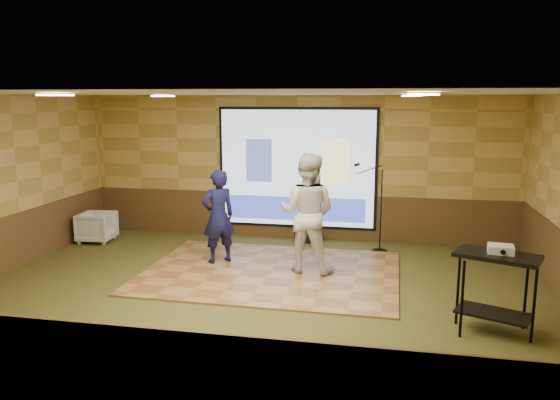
% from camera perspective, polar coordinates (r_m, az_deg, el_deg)
% --- Properties ---
extents(ground, '(9.00, 9.00, 0.00)m').
position_cam_1_polar(ground, '(8.41, -2.21, -9.81)').
color(ground, '#2C3317').
rests_on(ground, ground).
extents(room_shell, '(9.04, 7.04, 3.02)m').
position_cam_1_polar(room_shell, '(7.93, -2.32, 4.53)').
color(room_shell, tan).
rests_on(room_shell, ground).
extents(wainscot_back, '(9.00, 0.04, 0.95)m').
position_cam_1_polar(wainscot_back, '(11.56, 1.78, -1.69)').
color(wainscot_back, '#51371B').
rests_on(wainscot_back, ground).
extents(wainscot_front, '(9.00, 0.04, 0.95)m').
position_cam_1_polar(wainscot_front, '(5.19, -11.66, -17.85)').
color(wainscot_front, '#51371B').
rests_on(wainscot_front, ground).
extents(projector_screen, '(3.32, 0.06, 2.52)m').
position_cam_1_polar(projector_screen, '(11.35, 1.77, 3.21)').
color(projector_screen, black).
rests_on(projector_screen, room_shell).
extents(downlight_nw, '(0.32, 0.32, 0.02)m').
position_cam_1_polar(downlight_nw, '(10.30, -12.13, 10.57)').
color(downlight_nw, '#FFEDBF').
rests_on(downlight_nw, room_shell).
extents(downlight_ne, '(0.32, 0.32, 0.02)m').
position_cam_1_polar(downlight_ne, '(9.47, 13.59, 10.53)').
color(downlight_ne, '#FFEDBF').
rests_on(downlight_ne, room_shell).
extents(downlight_sw, '(0.32, 0.32, 0.02)m').
position_cam_1_polar(downlight_sw, '(7.38, -22.42, 10.11)').
color(downlight_sw, '#FFEDBF').
rests_on(downlight_sw, room_shell).
extents(downlight_se, '(0.32, 0.32, 0.02)m').
position_cam_1_polar(downlight_se, '(6.18, 14.74, 10.62)').
color(downlight_se, '#FFEDBF').
rests_on(downlight_se, room_shell).
extents(dance_floor, '(4.31, 3.31, 0.03)m').
position_cam_1_polar(dance_floor, '(9.38, -0.95, -7.53)').
color(dance_floor, olive).
rests_on(dance_floor, ground).
extents(player_left, '(0.72, 0.70, 1.67)m').
position_cam_1_polar(player_left, '(9.74, -6.47, -1.71)').
color(player_left, '#13133D').
rests_on(player_left, dance_floor).
extents(player_right, '(1.08, 0.89, 2.01)m').
position_cam_1_polar(player_right, '(9.15, 2.87, -1.37)').
color(player_right, silver).
rests_on(player_right, dance_floor).
extents(av_table, '(0.99, 0.52, 1.04)m').
position_cam_1_polar(av_table, '(7.37, 21.64, -7.48)').
color(av_table, black).
rests_on(av_table, ground).
extents(projector, '(0.33, 0.29, 0.10)m').
position_cam_1_polar(projector, '(7.32, 22.06, -4.78)').
color(projector, white).
rests_on(projector, av_table).
extents(mic_stand, '(0.68, 0.28, 1.72)m').
position_cam_1_polar(mic_stand, '(10.73, 10.14, -2.71)').
color(mic_stand, black).
rests_on(mic_stand, ground).
extents(banquet_chair, '(0.73, 0.72, 0.62)m').
position_cam_1_polar(banquet_chair, '(11.90, -18.56, -2.69)').
color(banquet_chair, gray).
rests_on(banquet_chair, ground).
extents(duffel_bag, '(0.48, 0.32, 0.30)m').
position_cam_1_polar(duffel_bag, '(11.34, 2.84, -3.62)').
color(duffel_bag, black).
rests_on(duffel_bag, ground).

